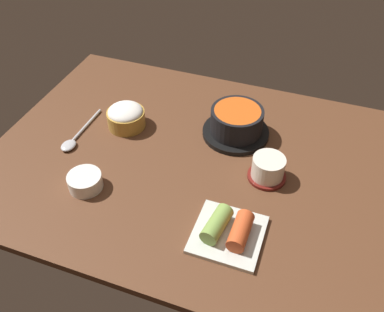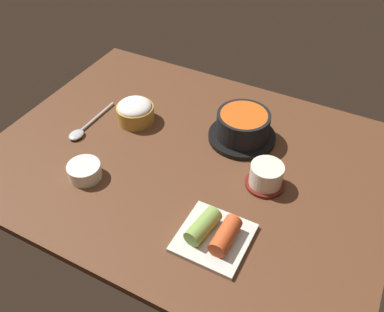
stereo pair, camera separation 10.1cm
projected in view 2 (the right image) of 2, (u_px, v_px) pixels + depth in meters
The scene contains 7 objects.
dining_table at pixel (189, 160), 106.27cm from camera, with size 100.00×76.00×2.00cm, color #56331E.
stone_pot at pixel (243, 127), 108.43cm from camera, with size 17.90×17.90×8.01cm.
rice_bowl at pixel (135, 111), 114.50cm from camera, with size 10.34×10.34×6.52cm.
tea_cup_with_saucer at pixel (266, 175), 96.71cm from camera, with size 9.34×9.34×6.10cm.
kimchi_plate at pixel (214, 234), 85.93cm from camera, with size 14.56×14.56×4.84cm.
side_bowl_near at pixel (84, 171), 99.30cm from camera, with size 8.04×8.04×3.72cm.
spoon at pixel (83, 129), 112.93cm from camera, with size 3.60×19.05×1.35cm.
Camera 2 is at (36.46, -67.80, 74.27)cm, focal length 38.78 mm.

